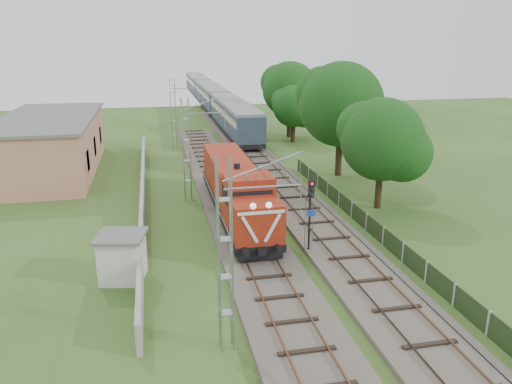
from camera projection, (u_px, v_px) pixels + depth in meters
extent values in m
plane|color=#33541F|center=(258.00, 260.00, 28.61)|extent=(140.00, 140.00, 0.00)
cube|color=#6B6054|center=(237.00, 217.00, 35.11)|extent=(4.20, 70.00, 0.30)
cube|color=black|center=(237.00, 214.00, 35.05)|extent=(2.40, 70.00, 0.10)
cube|color=brown|center=(225.00, 214.00, 34.87)|extent=(0.08, 70.00, 0.05)
cube|color=brown|center=(249.00, 212.00, 35.20)|extent=(0.08, 70.00, 0.05)
cube|color=#6B6054|center=(265.00, 168.00, 48.26)|extent=(4.20, 80.00, 0.30)
cube|color=black|center=(265.00, 166.00, 48.20)|extent=(2.40, 80.00, 0.10)
cube|color=brown|center=(256.00, 166.00, 48.01)|extent=(0.08, 80.00, 0.05)
cube|color=brown|center=(274.00, 165.00, 48.34)|extent=(0.08, 80.00, 0.05)
cylinder|color=gray|center=(263.00, 187.00, 18.83)|extent=(3.00, 0.08, 0.08)
cylinder|color=gray|center=(205.00, 113.00, 37.54)|extent=(3.00, 0.08, 0.08)
cylinder|color=gray|center=(186.00, 88.00, 56.25)|extent=(3.00, 0.08, 0.08)
cylinder|color=black|center=(225.00, 130.00, 38.22)|extent=(0.03, 70.00, 0.03)
cylinder|color=black|center=(225.00, 113.00, 37.83)|extent=(0.03, 70.00, 0.03)
cube|color=#9E9E99|center=(143.00, 194.00, 38.34)|extent=(0.25, 40.00, 1.50)
cube|color=tan|center=(51.00, 145.00, 47.38)|extent=(8.00, 20.00, 5.00)
cube|color=#606060|center=(48.00, 118.00, 46.61)|extent=(8.40, 20.40, 0.25)
cube|color=black|center=(88.00, 160.00, 42.63)|extent=(0.10, 1.60, 1.80)
cube|color=black|center=(94.00, 146.00, 48.24)|extent=(0.10, 1.60, 1.80)
cube|color=black|center=(100.00, 135.00, 53.85)|extent=(0.10, 1.60, 1.80)
cube|color=black|center=(367.00, 222.00, 32.81)|extent=(0.05, 32.00, 1.15)
cube|color=#9E9E99|center=(301.00, 167.00, 46.84)|extent=(0.12, 0.12, 1.20)
cube|color=black|center=(236.00, 204.00, 35.16)|extent=(2.91, 16.47, 0.48)
cube|color=black|center=(251.00, 236.00, 30.26)|extent=(2.13, 3.49, 0.48)
cube|color=black|center=(225.00, 187.00, 40.23)|extent=(2.13, 3.49, 0.48)
cube|color=black|center=(261.00, 257.00, 27.66)|extent=(2.52, 0.24, 0.34)
cube|color=maroon|center=(257.00, 220.00, 28.19)|extent=(2.81, 2.42, 2.23)
sphere|color=white|center=(253.00, 206.00, 26.65)|extent=(0.35, 0.35, 0.35)
sphere|color=white|center=(269.00, 205.00, 26.82)|extent=(0.35, 0.35, 0.35)
cube|color=silver|center=(250.00, 230.00, 26.93)|extent=(0.97, 0.06, 1.62)
cube|color=silver|center=(272.00, 228.00, 27.18)|extent=(0.97, 0.06, 1.62)
cube|color=silver|center=(261.00, 213.00, 26.78)|extent=(2.62, 0.06, 0.17)
cube|color=maroon|center=(248.00, 200.00, 30.28)|extent=(2.91, 2.33, 3.10)
cube|color=black|center=(252.00, 198.00, 29.03)|extent=(2.42, 0.06, 0.87)
cube|color=maroon|center=(230.00, 175.00, 36.94)|extent=(2.71, 11.73, 2.52)
cylinder|color=black|center=(237.00, 166.00, 33.76)|extent=(0.43, 0.43, 0.39)
cylinder|color=gray|center=(246.00, 177.00, 29.00)|extent=(0.12, 0.12, 0.34)
cylinder|color=gray|center=(256.00, 176.00, 29.12)|extent=(0.12, 0.12, 0.34)
cube|color=black|center=(234.00, 129.00, 65.02)|extent=(3.11, 23.62, 0.54)
cube|color=#314052|center=(234.00, 116.00, 64.51)|extent=(3.22, 23.62, 2.90)
cube|color=#C4B998|center=(234.00, 111.00, 64.35)|extent=(3.26, 22.67, 0.81)
cube|color=gray|center=(234.00, 103.00, 64.04)|extent=(3.27, 23.62, 0.38)
cube|color=black|center=(211.00, 105.00, 88.11)|extent=(3.11, 23.62, 0.54)
cube|color=#314052|center=(211.00, 95.00, 87.61)|extent=(3.22, 23.62, 2.90)
cube|color=#C4B998|center=(211.00, 92.00, 87.45)|extent=(3.26, 22.67, 0.81)
cube|color=gray|center=(211.00, 86.00, 87.13)|extent=(3.27, 23.62, 0.38)
cube|color=black|center=(198.00, 91.00, 111.21)|extent=(3.11, 23.62, 0.54)
cube|color=#314052|center=(198.00, 84.00, 110.70)|extent=(3.22, 23.62, 2.90)
cube|color=#C4B998|center=(197.00, 81.00, 110.54)|extent=(3.26, 22.67, 0.81)
cube|color=gray|center=(197.00, 76.00, 110.23)|extent=(3.27, 23.62, 0.38)
cylinder|color=black|center=(310.00, 217.00, 28.78)|extent=(0.13, 0.13, 4.61)
cube|color=black|center=(311.00, 189.00, 28.14)|extent=(0.32, 0.20, 1.01)
sphere|color=red|center=(312.00, 184.00, 27.94)|extent=(0.17, 0.17, 0.17)
sphere|color=black|center=(312.00, 189.00, 28.03)|extent=(0.17, 0.17, 0.17)
sphere|color=black|center=(312.00, 195.00, 28.13)|extent=(0.17, 0.17, 0.17)
cube|color=navy|center=(311.00, 213.00, 28.61)|extent=(0.51, 0.05, 0.37)
cube|color=silver|center=(123.00, 259.00, 26.06)|extent=(2.48, 2.48, 2.32)
cube|color=#606060|center=(121.00, 236.00, 25.69)|extent=(2.86, 2.86, 0.16)
cylinder|color=#3D2D19|center=(379.00, 184.00, 36.97)|extent=(0.49, 0.49, 3.69)
sphere|color=#103D12|center=(382.00, 139.00, 35.98)|extent=(6.04, 6.04, 6.04)
sphere|color=#103D12|center=(403.00, 153.00, 35.62)|extent=(4.23, 4.23, 4.23)
sphere|color=#103D12|center=(363.00, 128.00, 36.56)|extent=(3.93, 3.93, 3.93)
cylinder|color=#3D2D19|center=(339.00, 151.00, 45.77)|extent=(0.59, 0.59, 4.64)
sphere|color=#103D12|center=(341.00, 104.00, 44.53)|extent=(7.60, 7.60, 7.60)
sphere|color=#103D12|center=(362.00, 118.00, 44.07)|extent=(5.32, 5.32, 5.32)
sphere|color=#103D12|center=(323.00, 94.00, 45.27)|extent=(4.94, 4.94, 4.94)
cylinder|color=#3D2D19|center=(293.00, 129.00, 61.02)|extent=(0.54, 0.54, 3.11)
sphere|color=#103D12|center=(294.00, 106.00, 60.19)|extent=(5.08, 5.08, 5.08)
sphere|color=#103D12|center=(303.00, 113.00, 59.89)|extent=(3.56, 3.56, 3.56)
sphere|color=#103D12|center=(285.00, 101.00, 60.68)|extent=(3.31, 3.31, 3.31)
cylinder|color=#3D2D19|center=(289.00, 120.00, 64.19)|extent=(0.63, 0.63, 4.28)
sphere|color=#103D12|center=(290.00, 89.00, 63.05)|extent=(7.01, 7.01, 7.01)
sphere|color=#103D12|center=(303.00, 98.00, 62.62)|extent=(4.91, 4.91, 4.91)
sphere|color=#103D12|center=(278.00, 82.00, 63.72)|extent=(4.55, 4.55, 4.55)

